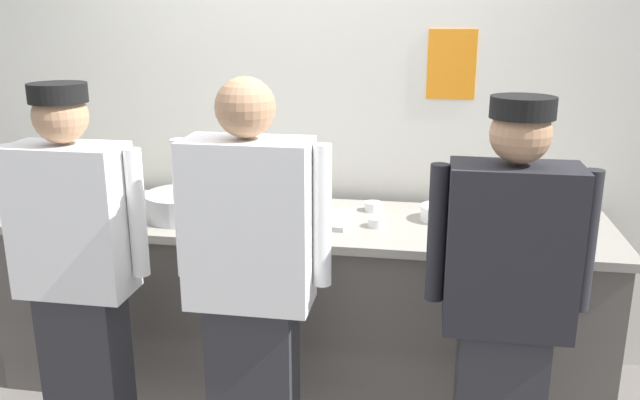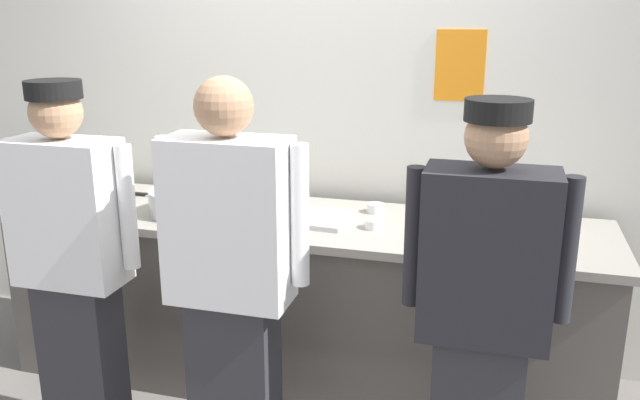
{
  "view_description": "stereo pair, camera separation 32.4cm",
  "coord_description": "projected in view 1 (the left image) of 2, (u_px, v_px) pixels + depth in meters",
  "views": [
    {
      "loc": [
        0.63,
        -2.64,
        1.89
      ],
      "look_at": [
        0.1,
        0.43,
        0.99
      ],
      "focal_mm": 36.8,
      "sensor_mm": 36.0,
      "label": 1
    },
    {
      "loc": [
        0.94,
        -2.57,
        1.89
      ],
      "look_at": [
        0.1,
        0.43,
        0.99
      ],
      "focal_mm": 36.8,
      "sensor_mm": 36.0,
      "label": 2
    }
  ],
  "objects": [
    {
      "name": "ramekin_orange_sauce",
      "position": [
        377.0,
        222.0,
        3.12
      ],
      "size": [
        0.09,
        0.09,
        0.04
      ],
      "color": "white",
      "rests_on": "prep_counter"
    },
    {
      "name": "plate_stack_front",
      "position": [
        519.0,
        213.0,
        3.18
      ],
      "size": [
        0.22,
        0.22,
        0.1
      ],
      "color": "white",
      "rests_on": "prep_counter"
    },
    {
      "name": "chefs_knife",
      "position": [
        140.0,
        200.0,
        3.54
      ],
      "size": [
        0.28,
        0.03,
        0.02
      ],
      "color": "#B7BABF",
      "rests_on": "prep_counter"
    },
    {
      "name": "chef_near_left",
      "position": [
        77.0,
        270.0,
        2.69
      ],
      "size": [
        0.59,
        0.24,
        1.63
      ],
      "color": "#2D2D33",
      "rests_on": "ground"
    },
    {
      "name": "wall_back",
      "position": [
        316.0,
        102.0,
        3.59
      ],
      "size": [
        4.76,
        0.11,
        2.83
      ],
      "color": "silver",
      "rests_on": "ground"
    },
    {
      "name": "chef_center",
      "position": [
        251.0,
        284.0,
        2.51
      ],
      "size": [
        0.61,
        0.24,
        1.68
      ],
      "color": "#2D2D33",
      "rests_on": "ground"
    },
    {
      "name": "squeeze_bottle_primary",
      "position": [
        89.0,
        190.0,
        3.39
      ],
      "size": [
        0.06,
        0.06,
        0.2
      ],
      "color": "#56A333",
      "rests_on": "prep_counter"
    },
    {
      "name": "chef_far_right",
      "position": [
        506.0,
        304.0,
        2.39
      ],
      "size": [
        0.59,
        0.24,
        1.62
      ],
      "color": "#2D2D33",
      "rests_on": "ground"
    },
    {
      "name": "ramekin_green_sauce",
      "position": [
        61.0,
        206.0,
        3.37
      ],
      "size": [
        0.09,
        0.09,
        0.04
      ],
      "color": "white",
      "rests_on": "prep_counter"
    },
    {
      "name": "prep_counter",
      "position": [
        299.0,
        301.0,
        3.38
      ],
      "size": [
        3.04,
        0.75,
        0.91
      ],
      "color": "#56514C",
      "rests_on": "ground"
    },
    {
      "name": "mixing_bowl_steel",
      "position": [
        185.0,
        205.0,
        3.25
      ],
      "size": [
        0.39,
        0.39,
        0.12
      ],
      "primitive_type": "cylinder",
      "color": "#B7BABF",
      "rests_on": "prep_counter"
    },
    {
      "name": "ramekin_yellow_sauce",
      "position": [
        559.0,
        219.0,
        3.16
      ],
      "size": [
        0.09,
        0.09,
        0.04
      ],
      "color": "white",
      "rests_on": "prep_counter"
    },
    {
      "name": "ramekin_red_sauce",
      "position": [
        373.0,
        206.0,
        3.37
      ],
      "size": [
        0.09,
        0.09,
        0.05
      ],
      "color": "white",
      "rests_on": "prep_counter"
    },
    {
      "name": "plate_stack_rear",
      "position": [
        441.0,
        213.0,
        3.22
      ],
      "size": [
        0.2,
        0.2,
        0.07
      ],
      "color": "white",
      "rests_on": "prep_counter"
    },
    {
      "name": "sheet_tray",
      "position": [
        299.0,
        217.0,
        3.23
      ],
      "size": [
        0.54,
        0.35,
        0.02
      ],
      "primitive_type": "cube",
      "rotation": [
        0.0,
        0.0,
        -0.09
      ],
      "color": "#B7BABF",
      "rests_on": "prep_counter"
    }
  ]
}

